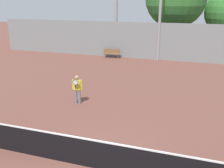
{
  "coord_description": "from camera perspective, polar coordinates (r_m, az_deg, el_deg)",
  "views": [
    {
      "loc": [
        2.88,
        -7.02,
        5.47
      ],
      "look_at": [
        -1.59,
        6.35,
        0.91
      ],
      "focal_mm": 42.0,
      "sensor_mm": 36.0,
      "label": 1
    }
  ],
  "objects": [
    {
      "name": "light_pole_near_left",
      "position": [
        24.84,
        10.56,
        17.15
      ],
      "size": [
        0.9,
        0.6,
        8.82
      ],
      "color": "#939399",
      "rests_on": "ground_plane"
    },
    {
      "name": "tennis_net",
      "position": [
        9.04,
        -3.33,
        -15.05
      ],
      "size": [
        11.86,
        0.09,
        1.09
      ],
      "color": "#195128",
      "rests_on": "ground_plane"
    },
    {
      "name": "bench_courtside_near",
      "position": [
        25.87,
        -0.09,
        6.87
      ],
      "size": [
        1.67,
        0.4,
        0.85
      ],
      "color": "brown",
      "rests_on": "ground_plane"
    },
    {
      "name": "tennis_player",
      "position": [
        14.33,
        -7.58,
        -0.82
      ],
      "size": [
        0.56,
        0.43,
        1.59
      ],
      "rotation": [
        0.0,
        0.0,
        0.14
      ],
      "color": "slate",
      "rests_on": "ground_plane"
    },
    {
      "name": "back_fence",
      "position": [
        25.07,
        11.83,
        8.95
      ],
      "size": [
        35.22,
        0.06,
        3.46
      ],
      "color": "gray",
      "rests_on": "ground_plane"
    }
  ]
}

